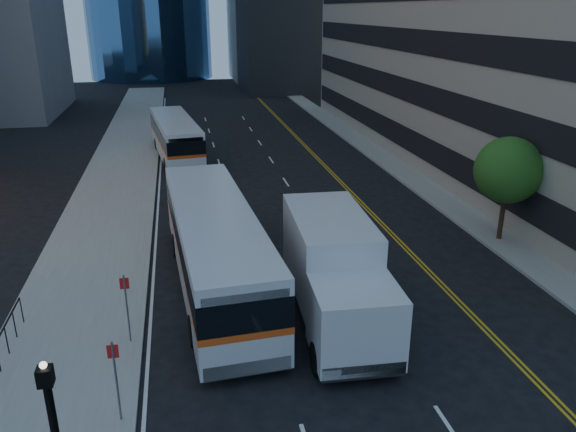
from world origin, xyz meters
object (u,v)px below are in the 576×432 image
at_px(street_tree, 508,170).
at_px(bus_rear, 175,137).
at_px(bus_front, 215,246).
at_px(box_truck, 335,272).

xyz_separation_m(street_tree, bus_rear, (-15.60, 19.91, -1.96)).
xyz_separation_m(bus_front, bus_rear, (-1.42, 22.25, -0.21)).
relative_size(bus_front, bus_rear, 1.12).
bearing_deg(box_truck, bus_rear, 104.66).
relative_size(street_tree, bus_rear, 0.42).
bearing_deg(street_tree, bus_rear, 128.08).
xyz_separation_m(street_tree, box_truck, (-10.12, -5.80, -1.65)).
bearing_deg(bus_rear, box_truck, -84.89).
relative_size(bus_rear, box_truck, 1.52).
bearing_deg(box_truck, bus_front, 142.15).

